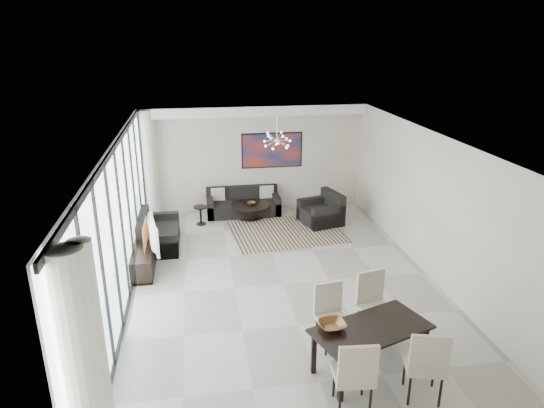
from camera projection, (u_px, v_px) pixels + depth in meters
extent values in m
cube|color=#A8A39B|center=(283.00, 284.00, 9.58)|extent=(6.00, 9.00, 0.02)
cube|color=white|center=(284.00, 140.00, 8.62)|extent=(6.00, 9.00, 0.02)
cube|color=beige|center=(254.00, 158.00, 13.28)|extent=(6.00, 0.02, 2.90)
cube|color=beige|center=(364.00, 372.00, 4.92)|extent=(6.00, 0.02, 2.90)
cube|color=beige|center=(433.00, 207.00, 9.55)|extent=(0.02, 9.00, 2.90)
cube|color=silver|center=(120.00, 225.00, 8.65)|extent=(0.01, 8.95, 2.85)
cube|color=black|center=(114.00, 149.00, 8.19)|extent=(0.04, 8.95, 0.10)
cube|color=black|center=(130.00, 295.00, 9.13)|extent=(0.04, 8.95, 0.06)
cube|color=black|center=(72.00, 371.00, 4.94)|extent=(0.04, 0.05, 2.88)
cube|color=black|center=(90.00, 317.00, 5.87)|extent=(0.04, 0.05, 2.88)
cube|color=black|center=(104.00, 278.00, 6.80)|extent=(0.04, 0.05, 2.88)
cube|color=black|center=(114.00, 249.00, 7.73)|extent=(0.04, 0.05, 2.88)
cube|color=black|center=(122.00, 225.00, 8.66)|extent=(0.04, 0.05, 2.88)
cube|color=black|center=(129.00, 207.00, 9.59)|extent=(0.04, 0.05, 2.88)
cube|color=black|center=(134.00, 191.00, 10.52)|extent=(0.04, 0.05, 2.88)
cube|color=black|center=(138.00, 178.00, 11.45)|extent=(0.04, 0.05, 2.88)
cube|color=black|center=(142.00, 167.00, 12.38)|extent=(0.04, 0.05, 2.88)
cylinder|color=white|center=(83.00, 379.00, 4.82)|extent=(0.36, 0.36, 2.85)
cylinder|color=white|center=(148.00, 165.00, 12.54)|extent=(0.36, 0.36, 2.85)
cube|color=white|center=(254.00, 111.00, 12.66)|extent=(5.98, 0.40, 0.26)
cube|color=#A32F16|center=(272.00, 150.00, 13.27)|extent=(1.68, 0.04, 0.98)
cylinder|color=silver|center=(277.00, 129.00, 11.08)|extent=(0.02, 0.02, 0.55)
sphere|color=silver|center=(277.00, 140.00, 11.17)|extent=(0.12, 0.12, 0.12)
cube|color=black|center=(286.00, 232.00, 12.09)|extent=(2.86, 2.31, 0.01)
cylinder|color=black|center=(250.00, 205.00, 12.93)|extent=(1.03, 1.03, 0.04)
cylinder|color=black|center=(250.00, 212.00, 12.99)|extent=(0.45, 0.45, 0.32)
cylinder|color=black|center=(250.00, 217.00, 13.04)|extent=(0.72, 0.72, 0.03)
imported|color=brown|center=(251.00, 204.00, 12.89)|extent=(0.26, 0.26, 0.08)
cube|color=black|center=(243.00, 208.00, 13.21)|extent=(1.97, 0.80, 0.36)
cube|color=black|center=(242.00, 192.00, 13.39)|extent=(1.97, 0.16, 0.36)
cube|color=black|center=(210.00, 207.00, 13.05)|extent=(0.16, 0.80, 0.52)
cube|color=black|center=(276.00, 203.00, 13.32)|extent=(0.16, 0.80, 0.52)
cube|color=black|center=(160.00, 238.00, 11.24)|extent=(0.88, 1.56, 0.39)
cube|color=black|center=(143.00, 223.00, 11.06)|extent=(0.18, 1.56, 0.39)
cube|color=black|center=(158.00, 247.00, 10.57)|extent=(0.88, 0.18, 0.56)
cube|color=black|center=(161.00, 224.00, 11.85)|extent=(0.88, 0.18, 0.56)
cube|color=black|center=(320.00, 216.00, 12.59)|extent=(1.15, 1.18, 0.41)
cube|color=black|center=(333.00, 199.00, 12.60)|extent=(0.45, 0.98, 0.41)
cube|color=black|center=(313.00, 208.00, 12.89)|extent=(0.93, 0.43, 0.59)
cube|color=black|center=(329.00, 217.00, 12.23)|extent=(0.93, 0.43, 0.59)
cylinder|color=black|center=(200.00, 207.00, 12.42)|extent=(0.36, 0.36, 0.04)
cylinder|color=black|center=(201.00, 216.00, 12.50)|extent=(0.06, 0.06, 0.45)
cylinder|color=black|center=(201.00, 224.00, 12.57)|extent=(0.25, 0.25, 0.03)
cube|color=black|center=(144.00, 258.00, 10.15)|extent=(0.43, 1.53, 0.48)
imported|color=gray|center=(149.00, 235.00, 9.91)|extent=(0.32, 1.07, 0.61)
cube|color=black|center=(371.00, 329.00, 6.95)|extent=(1.89, 1.38, 0.04)
cube|color=black|center=(341.00, 380.00, 6.45)|extent=(0.07, 0.07, 0.67)
cube|color=black|center=(314.00, 353.00, 7.00)|extent=(0.07, 0.07, 0.67)
cube|color=black|center=(424.00, 346.00, 7.14)|extent=(0.07, 0.07, 0.67)
cube|color=black|center=(393.00, 324.00, 7.69)|extent=(0.07, 0.07, 0.67)
cube|color=#BFB79E|center=(353.00, 375.00, 6.30)|extent=(0.55, 0.55, 0.07)
cube|color=#BFB79E|center=(358.00, 367.00, 6.00)|extent=(0.51, 0.10, 0.62)
cylinder|color=black|center=(334.00, 382.00, 6.56)|extent=(0.04, 0.04, 0.47)
cylinder|color=black|center=(370.00, 401.00, 6.22)|extent=(0.04, 0.04, 0.47)
cube|color=#BFB79E|center=(424.00, 364.00, 6.49)|extent=(0.62, 0.62, 0.07)
cube|color=#BFB79E|center=(430.00, 357.00, 6.18)|extent=(0.51, 0.18, 0.62)
cylinder|color=black|center=(404.00, 370.00, 6.78)|extent=(0.04, 0.04, 0.48)
cylinder|color=black|center=(440.00, 392.00, 6.37)|extent=(0.04, 0.04, 0.48)
cube|color=#BFB79E|center=(333.00, 320.00, 7.55)|extent=(0.54, 0.54, 0.06)
cube|color=#BFB79E|center=(328.00, 299.00, 7.65)|extent=(0.47, 0.12, 0.57)
cylinder|color=black|center=(348.00, 338.00, 7.53)|extent=(0.04, 0.04, 0.44)
cylinder|color=black|center=(317.00, 329.00, 7.75)|extent=(0.04, 0.04, 0.44)
cube|color=#BFB79E|center=(376.00, 310.00, 7.78)|extent=(0.60, 0.60, 0.07)
cube|color=#BFB79E|center=(370.00, 288.00, 7.88)|extent=(0.50, 0.17, 0.61)
cylinder|color=black|center=(393.00, 328.00, 7.77)|extent=(0.04, 0.04, 0.47)
cylinder|color=black|center=(358.00, 320.00, 7.97)|extent=(0.04, 0.04, 0.47)
imported|color=brown|center=(332.00, 326.00, 6.91)|extent=(0.43, 0.43, 0.09)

